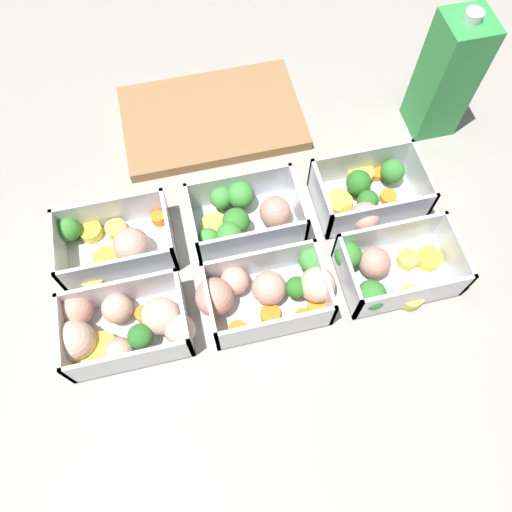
# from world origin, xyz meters

# --- Properties ---
(ground_plane) EXTENTS (4.00, 4.00, 0.00)m
(ground_plane) POSITION_xyz_m (0.00, 0.00, 0.00)
(ground_plane) COLOR gray
(container_near_left) EXTENTS (0.19, 0.11, 0.06)m
(container_near_left) POSITION_xyz_m (-0.19, -0.06, 0.02)
(container_near_left) COLOR silver
(container_near_left) RESTS_ON ground_plane
(container_near_center) EXTENTS (0.20, 0.10, 0.06)m
(container_near_center) POSITION_xyz_m (0.00, -0.05, 0.03)
(container_near_center) COLOR silver
(container_near_center) RESTS_ON ground_plane
(container_near_right) EXTENTS (0.16, 0.11, 0.06)m
(container_near_right) POSITION_xyz_m (0.16, -0.06, 0.02)
(container_near_right) COLOR silver
(container_near_right) RESTS_ON ground_plane
(container_far_left) EXTENTS (0.15, 0.11, 0.06)m
(container_far_left) POSITION_xyz_m (-0.18, 0.06, 0.02)
(container_far_left) COLOR silver
(container_far_left) RESTS_ON ground_plane
(container_far_center) EXTENTS (0.15, 0.10, 0.06)m
(container_far_center) POSITION_xyz_m (-0.00, 0.06, 0.03)
(container_far_center) COLOR silver
(container_far_center) RESTS_ON ground_plane
(container_far_right) EXTENTS (0.15, 0.13, 0.06)m
(container_far_right) POSITION_xyz_m (0.18, 0.06, 0.02)
(container_far_right) COLOR silver
(container_far_right) RESTS_ON ground_plane
(juice_carton) EXTENTS (0.07, 0.07, 0.20)m
(juice_carton) POSITION_xyz_m (0.32, 0.18, 0.10)
(juice_carton) COLOR green
(juice_carton) RESTS_ON ground_plane
(cutting_board) EXTENTS (0.28, 0.18, 0.02)m
(cutting_board) POSITION_xyz_m (-0.01, 0.26, 0.01)
(cutting_board) COLOR olive
(cutting_board) RESTS_ON ground_plane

